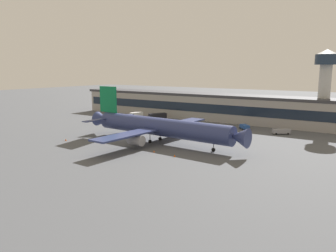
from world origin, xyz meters
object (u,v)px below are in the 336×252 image
object	(u,v)px
traffic_cone_1	(66,140)
control_tower	(325,80)
belt_loader	(282,131)
baggage_tug	(122,116)
traffic_cone_0	(175,156)
pushback_tractor	(244,126)
fuel_truck	(157,116)
airliner	(159,127)
stair_truck	(137,115)
traffic_cone_2	(154,151)

from	to	relation	value
traffic_cone_1	control_tower	bearing A→B (deg)	47.59
control_tower	belt_loader	xyz separation A→B (m)	(-10.11, -21.36, -18.58)
belt_loader	baggage_tug	xyz separation A→B (m)	(-77.64, -1.53, -0.07)
belt_loader	traffic_cone_0	size ratio (longest dim) A/B	9.75
pushback_tractor	fuel_truck	distance (m)	42.77
baggage_tug	control_tower	bearing A→B (deg)	14.62
baggage_tug	airliner	bearing A→B (deg)	-36.25
control_tower	pushback_tractor	distance (m)	36.77
stair_truck	traffic_cone_0	size ratio (longest dim) A/B	9.96
fuel_truck	traffic_cone_0	bearing A→B (deg)	-50.05
airliner	pushback_tractor	size ratio (longest dim) A/B	11.62
fuel_truck	airliner	bearing A→B (deg)	-53.47
control_tower	baggage_tug	xyz separation A→B (m)	(-87.75, -22.89, -18.65)
pushback_tractor	traffic_cone_2	bearing A→B (deg)	-98.65
stair_truck	belt_loader	size ratio (longest dim) A/B	1.02
traffic_cone_1	traffic_cone_2	bearing A→B (deg)	6.71
traffic_cone_1	traffic_cone_0	bearing A→B (deg)	4.32
airliner	belt_loader	world-z (taller)	airliner
pushback_tractor	belt_loader	world-z (taller)	belt_loader
baggage_tug	fuel_truck	bearing A→B (deg)	9.60
baggage_tug	traffic_cone_0	distance (m)	78.31
baggage_tug	traffic_cone_0	xyz separation A→B (m)	(62.14, -47.65, -0.76)
belt_loader	traffic_cone_0	bearing A→B (deg)	-107.49
traffic_cone_0	airliner	bearing A→B (deg)	138.64
control_tower	traffic_cone_2	xyz separation A→B (m)	(-33.28, -69.69, -19.45)
traffic_cone_0	traffic_cone_2	size ratio (longest dim) A/B	1.13
fuel_truck	traffic_cone_1	size ratio (longest dim) A/B	12.07
baggage_tug	traffic_cone_0	world-z (taller)	baggage_tug
belt_loader	traffic_cone_2	world-z (taller)	belt_loader
belt_loader	fuel_truck	world-z (taller)	fuel_truck
airliner	traffic_cone_2	xyz separation A→B (m)	(6.53, -11.64, -4.93)
control_tower	baggage_tug	distance (m)	92.59
traffic_cone_1	belt_loader	bearing A→B (deg)	42.46
belt_loader	traffic_cone_1	size ratio (longest dim) A/B	8.86
fuel_truck	traffic_cone_2	world-z (taller)	fuel_truck
stair_truck	baggage_tug	distance (m)	10.00
stair_truck	baggage_tug	size ratio (longest dim) A/B	1.68
control_tower	pushback_tractor	xyz separation A→B (m)	(-25.53, -18.74, -18.68)
pushback_tractor	belt_loader	bearing A→B (deg)	-9.65
airliner	fuel_truck	bearing A→B (deg)	126.53
control_tower	traffic_cone_2	distance (m)	79.63
pushback_tractor	airliner	bearing A→B (deg)	-109.96
traffic_cone_1	traffic_cone_2	distance (m)	34.26
airliner	control_tower	world-z (taller)	control_tower
traffic_cone_1	fuel_truck	bearing A→B (deg)	91.04
baggage_tug	traffic_cone_2	xyz separation A→B (m)	(54.48, -46.80, -0.80)
airliner	stair_truck	bearing A→B (deg)	137.38
fuel_truck	traffic_cone_0	world-z (taller)	fuel_truck
traffic_cone_0	traffic_cone_1	world-z (taller)	traffic_cone_1
control_tower	airliner	bearing A→B (deg)	-124.44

